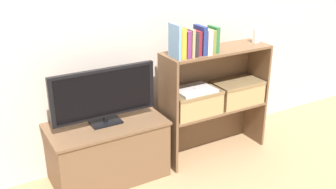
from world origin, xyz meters
TOP-DOWN VIEW (x-y plane):
  - ground_plane at (0.00, 0.00)m, footprint 16.00×16.00m
  - wall_back at (0.00, 0.48)m, footprint 10.00×0.05m
  - tv_stand at (-0.48, 0.22)m, footprint 0.85×0.47m
  - tv at (-0.48, 0.22)m, footprint 0.77×0.14m
  - bookshelf_lower_tier at (0.44, 0.20)m, footprint 0.90×0.29m
  - bookshelf_upper_tier at (0.44, 0.20)m, footprint 0.90×0.29m
  - book_skyblue at (0.03, 0.10)m, footprint 0.02×0.15m
  - book_mustard at (0.07, 0.10)m, footprint 0.04×0.14m
  - book_plum at (0.11, 0.10)m, footprint 0.03×0.15m
  - book_tan at (0.15, 0.10)m, footprint 0.02×0.15m
  - book_charcoal at (0.18, 0.10)m, footprint 0.02×0.15m
  - book_maroon at (0.21, 0.10)m, footprint 0.03×0.12m
  - book_navy at (0.25, 0.10)m, footprint 0.03×0.14m
  - book_ivory at (0.29, 0.10)m, footprint 0.04×0.16m
  - book_olive at (0.33, 0.10)m, footprint 0.03×0.13m
  - book_forest at (0.37, 0.10)m, footprint 0.03×0.12m
  - baby_monitor at (0.83, 0.14)m, footprint 0.05×0.03m
  - storage_basket_left at (0.23, 0.13)m, footprint 0.41×0.25m
  - storage_basket_right at (0.66, 0.13)m, footprint 0.41×0.25m
  - laptop at (0.23, 0.13)m, footprint 0.30×0.24m

SIDE VIEW (x-z plane):
  - ground_plane at x=0.00m, z-range 0.00..0.00m
  - tv_stand at x=-0.48m, z-range 0.00..0.46m
  - bookshelf_lower_tier at x=0.44m, z-range 0.06..0.47m
  - storage_basket_left at x=0.23m, z-range 0.42..0.61m
  - storage_basket_right at x=0.66m, z-range 0.42..0.61m
  - laptop at x=0.23m, z-range 0.60..0.63m
  - tv at x=-0.48m, z-range 0.48..0.89m
  - bookshelf_upper_tier at x=0.44m, z-range 0.47..0.97m
  - baby_monitor at x=0.83m, z-range 0.89..1.04m
  - book_charcoal at x=0.18m, z-range 0.91..1.08m
  - book_olive at x=0.33m, z-range 0.91..1.08m
  - book_maroon at x=0.21m, z-range 0.91..1.09m
  - book_ivory at x=0.29m, z-range 0.91..1.09m
  - book_forest at x=0.37m, z-range 0.91..1.10m
  - book_plum at x=0.11m, z-range 0.91..1.10m
  - book_tan at x=0.15m, z-range 0.91..1.11m
  - book_navy at x=0.25m, z-range 0.91..1.12m
  - book_mustard at x=0.07m, z-range 0.91..1.12m
  - book_skyblue at x=0.03m, z-range 0.91..1.15m
  - wall_back at x=0.00m, z-range 0.00..2.40m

